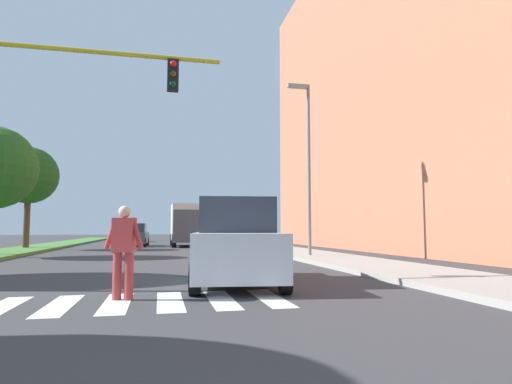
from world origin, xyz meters
TOP-DOWN VIEW (x-y plane):
  - ground_plane at (0.00, 30.00)m, footprint 140.00×140.00m
  - crosswalk at (0.00, 7.92)m, footprint 5.85×2.20m
  - median_strip at (-6.83, 28.00)m, footprint 2.83×64.00m
  - tree_distant at (-7.21, 28.78)m, footprint 3.49×3.49m
  - apartment_block_right at (18.95, 22.00)m, footprint 14.26×34.86m
  - sidewalk_right at (7.52, 28.00)m, footprint 3.00×64.00m
  - street_lamp_right at (6.93, 17.84)m, footprint 1.02×0.24m
  - pedestrian_performer at (0.07, 8.27)m, footprint 0.73×0.35m
  - suv_crossing at (2.47, 10.28)m, footprint 2.48×4.80m
  - sedan_midblock at (-1.09, 33.13)m, footprint 1.98×4.57m
  - sedan_distant at (-2.80, 44.77)m, footprint 1.90×4.43m
  - truck_box_delivery at (2.71, 32.43)m, footprint 2.40×6.20m

SIDE VIEW (x-z plane):
  - ground_plane at x=0.00m, z-range 0.00..0.00m
  - crosswalk at x=0.00m, z-range 0.00..0.01m
  - median_strip at x=-6.83m, z-range 0.00..0.15m
  - sidewalk_right at x=7.52m, z-range 0.00..0.15m
  - sedan_midblock at x=-1.09m, z-range -0.06..1.61m
  - sedan_distant at x=-2.80m, z-range -0.07..1.67m
  - suv_crossing at x=2.47m, z-range -0.05..1.92m
  - pedestrian_performer at x=0.07m, z-range 0.09..1.78m
  - truck_box_delivery at x=2.71m, z-range 0.08..3.18m
  - tree_distant at x=-7.21m, z-range 1.45..7.60m
  - street_lamp_right at x=6.93m, z-range 0.84..8.34m
  - apartment_block_right at x=18.95m, z-range 0.00..20.96m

